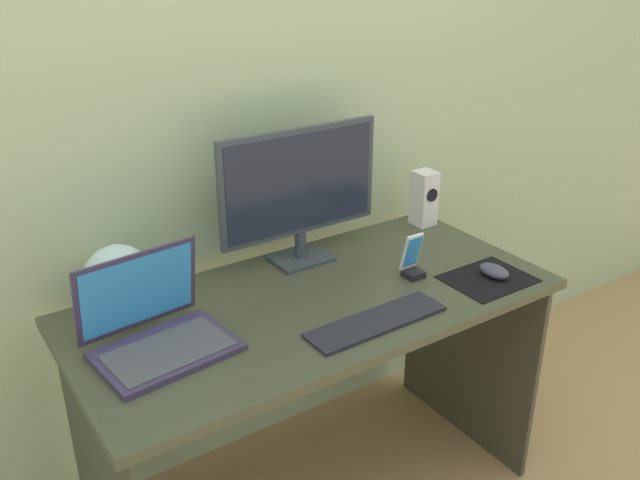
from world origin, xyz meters
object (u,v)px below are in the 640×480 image
monitor (300,189)px  laptop (157,330)px  phone_in_dock (412,262)px  fishbowl (119,279)px  mouse (494,271)px  speaker_right (424,198)px  keyboard_external (376,321)px

monitor → laptop: bearing=-158.5°
phone_in_dock → fishbowl: bearing=159.4°
mouse → phone_in_dock: size_ratio=0.73×
speaker_right → laptop: laptop is taller
speaker_right → keyboard_external: bearing=-141.4°
fishbowl → keyboard_external: fishbowl is taller
speaker_right → phone_in_dock: size_ratio=1.41×
monitor → fishbowl: bearing=178.1°
monitor → speaker_right: monitor is taller
fishbowl → speaker_right: bearing=-0.5°
monitor → keyboard_external: (-0.04, -0.43, -0.23)m
fishbowl → mouse: size_ratio=1.90×
speaker_right → keyboard_external: 0.71m
keyboard_external → phone_in_dock: (0.26, 0.16, 0.04)m
monitor → laptop: monitor is taller
speaker_right → laptop: bearing=-168.0°
fishbowl → mouse: 1.08m
speaker_right → fishbowl: size_ratio=1.02×
speaker_right → phone_in_dock: 0.42m
laptop → phone_in_dock: (0.78, -0.06, 0.00)m
speaker_right → phone_in_dock: (-0.30, -0.29, -0.05)m
monitor → fishbowl: size_ratio=2.84×
speaker_right → keyboard_external: (-0.55, -0.44, -0.09)m
fishbowl → keyboard_external: 0.70m
phone_in_dock → monitor: bearing=128.2°
mouse → keyboard_external: bearing=177.9°
mouse → monitor: bearing=131.1°
fishbowl → mouse: fishbowl is taller
laptop → fishbowl: 0.24m
speaker_right → phone_in_dock: speaker_right is taller
speaker_right → fishbowl: 1.09m
fishbowl → mouse: bearing=-24.0°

